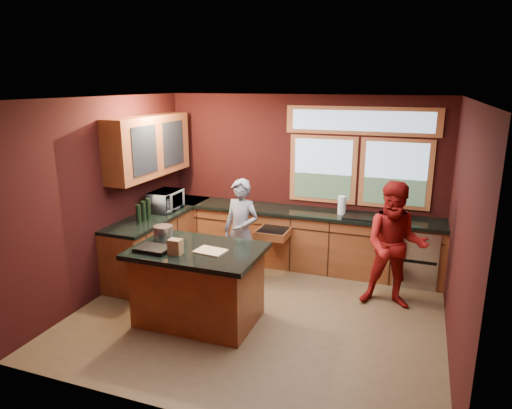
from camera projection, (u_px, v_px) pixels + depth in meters
The scene contains 14 objects.
floor at pixel (260, 312), 5.89m from camera, with size 4.50×4.50×0.00m, color brown.
room_shell at pixel (225, 168), 5.92m from camera, with size 4.52×4.02×2.71m.
back_counter at pixel (307, 239), 7.25m from camera, with size 4.50×0.64×0.93m.
left_counter at pixel (161, 240), 7.19m from camera, with size 0.64×2.30×0.93m.
island at pixel (198, 284), 5.59m from camera, with size 1.55×1.05×0.95m.
person_grey at pixel (241, 231), 6.65m from camera, with size 0.56×0.37×1.55m, color slate.
person_red at pixel (395, 246), 5.86m from camera, with size 0.82×0.64×1.68m, color maroon.
microwave at pixel (166, 201), 7.15m from camera, with size 0.55×0.37×0.31m, color #999999.
potted_plant at pixel (395, 205), 6.70m from camera, with size 0.37×0.32×0.41m, color #999999.
paper_towel at pixel (342, 205), 6.92m from camera, with size 0.12×0.12×0.28m, color white.
cutting_board at pixel (210, 251), 5.36m from camera, with size 0.35×0.25×0.02m, color tan.
stock_pot at pixel (163, 233), 5.76m from camera, with size 0.24×0.24×0.18m, color silver.
paper_bag at pixel (175, 247), 5.27m from camera, with size 0.15×0.12×0.18m, color brown.
black_tray at pixel (153, 249), 5.39m from camera, with size 0.40×0.28×0.05m, color black.
Camera 1 is at (1.78, -5.03, 2.87)m, focal length 32.00 mm.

